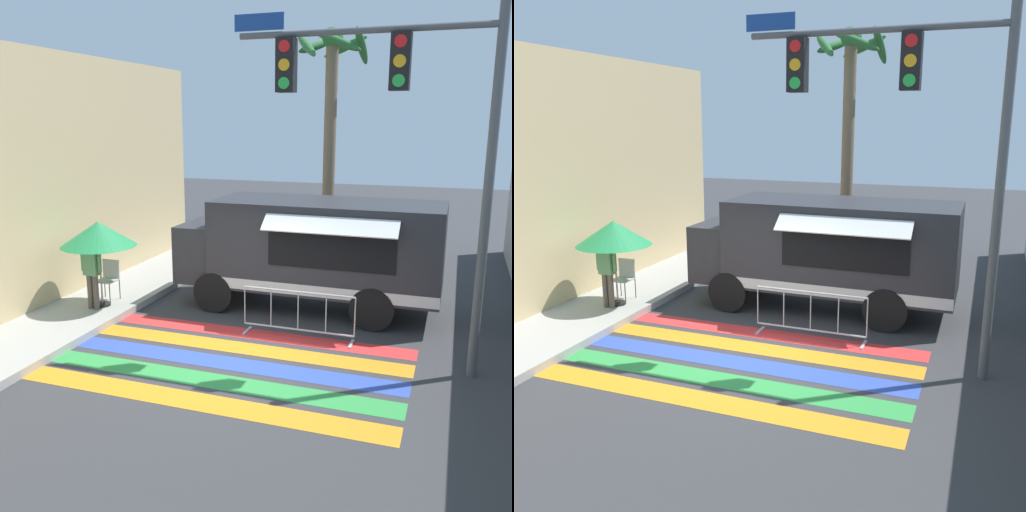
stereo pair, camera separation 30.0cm
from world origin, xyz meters
The scene contains 11 objects.
ground_plane centered at (0.00, 0.00, 0.00)m, with size 60.00×60.00×0.00m, color #38383A.
sidewalk_left centered at (-5.37, 0.00, 0.08)m, with size 4.40×16.00×0.16m.
building_left_facade centered at (-5.27, 0.00, 2.95)m, with size 0.25×16.00×5.90m.
crosswalk_painted centered at (0.00, -0.51, 0.00)m, with size 6.40×3.60×0.01m.
food_truck centered at (0.48, 3.04, 1.49)m, with size 6.04×2.56×2.57m.
traffic_signal_pole centered at (2.72, 0.43, 4.45)m, with size 4.46×0.29×6.20m.
patio_umbrella centered at (-3.88, 1.15, 1.85)m, with size 1.70×1.70×1.97m.
folding_chair centered at (-3.99, 1.63, 0.74)m, with size 0.44×0.44×0.95m.
vendor_person centered at (-3.94, 0.90, 1.13)m, with size 0.53×0.22×1.69m.
barricade_front centered at (0.81, 1.13, 0.50)m, with size 2.33×0.44×1.00m.
palm_tree centered at (-0.01, 7.43, 4.65)m, with size 2.14×2.16×6.92m.
Camera 2 is at (3.96, -9.39, 4.36)m, focal length 40.00 mm.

